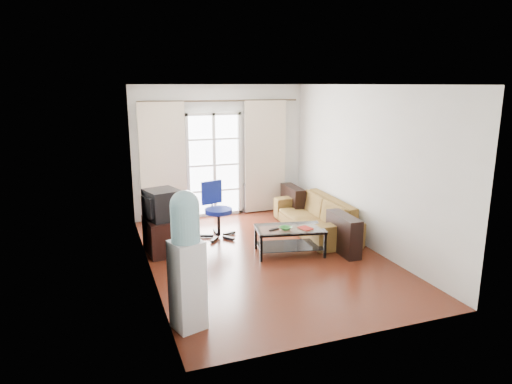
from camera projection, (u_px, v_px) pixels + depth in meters
floor at (264, 256)px, 7.37m from camera, size 5.20×5.20×0.00m
ceiling at (265, 85)px, 6.75m from camera, size 5.20×5.20×0.00m
wall_back at (220, 151)px, 9.44m from camera, size 3.60×0.02×2.70m
wall_front at (355, 220)px, 4.68m from camera, size 3.60×0.02×2.70m
wall_left at (146, 182)px, 6.47m from camera, size 0.02×5.20×2.70m
wall_right at (365, 167)px, 7.65m from camera, size 0.02×5.20×2.70m
french_door at (214, 165)px, 9.41m from camera, size 1.16×0.06×2.15m
curtain_rod at (221, 101)px, 9.11m from camera, size 3.30×0.04×0.04m
curtain_left at (163, 163)px, 8.97m from camera, size 0.90×0.07×2.35m
curtain_right at (265, 157)px, 9.68m from camera, size 0.90×0.07×2.35m
radiator at (258, 197)px, 9.85m from camera, size 0.64×0.12×0.64m
sofa at (315, 215)px, 8.50m from camera, size 2.26×1.03×0.64m
coffee_table at (290, 237)px, 7.41m from camera, size 1.19×0.82×0.44m
bowl at (285, 228)px, 7.28m from camera, size 0.32×0.32×0.05m
book at (301, 229)px, 7.27m from camera, size 0.26×0.30×0.02m
remote at (274, 229)px, 7.26m from camera, size 0.19×0.12×0.02m
tv_stand at (163, 235)px, 7.49m from camera, size 0.58×0.82×0.57m
crt_tv at (161, 205)px, 7.36m from camera, size 0.64×0.65×0.49m
task_chair at (218, 221)px, 8.21m from camera, size 0.86×0.86×1.01m
water_cooler at (187, 258)px, 5.02m from camera, size 0.41×0.41×1.61m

